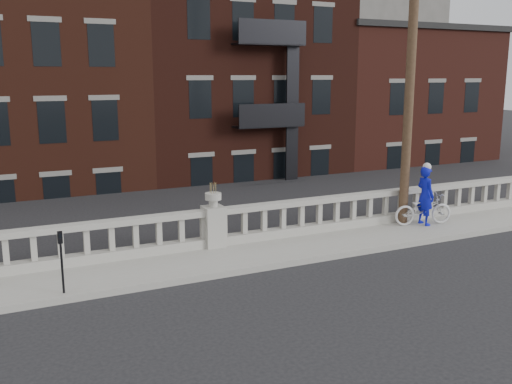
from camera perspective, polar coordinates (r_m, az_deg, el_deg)
ground at (r=12.30m, az=2.69°, el=-10.93°), size 120.00×120.00×0.00m
sidewalk at (r=14.81m, az=-2.86°, el=-6.64°), size 32.00×2.20×0.15m
balustrade at (r=15.50m, az=-4.26°, el=-3.65°), size 28.00×0.34×1.03m
planter_pedestal at (r=15.45m, az=-4.27°, el=-2.97°), size 0.55×0.55×1.76m
lower_level at (r=33.63m, az=-15.54°, el=7.65°), size 80.00×44.00×20.80m
utility_pole at (r=17.89m, az=15.26°, el=12.90°), size 1.60×0.28×10.00m
parking_meter_c at (r=12.75m, az=-18.90°, el=-5.99°), size 0.10×0.09×1.36m
bicycle at (r=18.41m, az=16.37°, el=-1.64°), size 1.97×1.06×0.98m
cyclist at (r=18.32m, az=16.56°, el=-0.35°), size 0.45×0.67×1.83m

